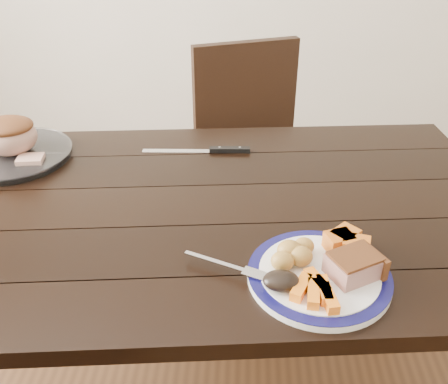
{
  "coord_description": "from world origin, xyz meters",
  "views": [
    {
      "loc": [
        0.12,
        -1.03,
        1.43
      ],
      "look_at": [
        0.08,
        -0.02,
        0.8
      ],
      "focal_mm": 40.0,
      "sensor_mm": 36.0,
      "label": 1
    }
  ],
  "objects_px": {
    "dinner_plate": "(319,276)",
    "roast_joint": "(9,137)",
    "dining_table": "(193,234)",
    "serving_platter": "(13,155)",
    "fork": "(230,267)",
    "chair_far": "(254,152)",
    "pork_slice": "(354,266)",
    "carving_knife": "(216,150)"
  },
  "relations": [
    {
      "from": "dinner_plate",
      "to": "roast_joint",
      "type": "height_order",
      "value": "roast_joint"
    },
    {
      "from": "dining_table",
      "to": "serving_platter",
      "type": "relative_size",
      "value": 5.15
    },
    {
      "from": "dining_table",
      "to": "fork",
      "type": "relative_size",
      "value": 9.84
    },
    {
      "from": "roast_joint",
      "to": "dinner_plate",
      "type": "bearing_deg",
      "value": -30.71
    },
    {
      "from": "chair_far",
      "to": "pork_slice",
      "type": "relative_size",
      "value": 9.78
    },
    {
      "from": "dining_table",
      "to": "dinner_plate",
      "type": "height_order",
      "value": "dinner_plate"
    },
    {
      "from": "fork",
      "to": "carving_knife",
      "type": "height_order",
      "value": "fork"
    },
    {
      "from": "serving_platter",
      "to": "carving_knife",
      "type": "xyz_separation_m",
      "value": [
        0.59,
        0.06,
        -0.0
      ]
    },
    {
      "from": "chair_far",
      "to": "pork_slice",
      "type": "xyz_separation_m",
      "value": [
        0.18,
        -1.0,
        0.27
      ]
    },
    {
      "from": "pork_slice",
      "to": "serving_platter",
      "type": "bearing_deg",
      "value": 150.87
    },
    {
      "from": "dining_table",
      "to": "pork_slice",
      "type": "height_order",
      "value": "pork_slice"
    },
    {
      "from": "chair_far",
      "to": "roast_joint",
      "type": "height_order",
      "value": "chair_far"
    },
    {
      "from": "dining_table",
      "to": "carving_knife",
      "type": "distance_m",
      "value": 0.31
    },
    {
      "from": "serving_platter",
      "to": "roast_joint",
      "type": "distance_m",
      "value": 0.06
    },
    {
      "from": "serving_platter",
      "to": "chair_far",
      "type": "bearing_deg",
      "value": 35.66
    },
    {
      "from": "chair_far",
      "to": "dinner_plate",
      "type": "bearing_deg",
      "value": 76.39
    },
    {
      "from": "dinner_plate",
      "to": "pork_slice",
      "type": "distance_m",
      "value": 0.07
    },
    {
      "from": "pork_slice",
      "to": "carving_knife",
      "type": "relative_size",
      "value": 0.3
    },
    {
      "from": "chair_far",
      "to": "dining_table",
      "type": "bearing_deg",
      "value": 57.05
    },
    {
      "from": "roast_joint",
      "to": "dining_table",
      "type": "bearing_deg",
      "value": -22.42
    },
    {
      "from": "dining_table",
      "to": "chair_far",
      "type": "bearing_deg",
      "value": 77.17
    },
    {
      "from": "fork",
      "to": "carving_knife",
      "type": "bearing_deg",
      "value": 119.18
    },
    {
      "from": "serving_platter",
      "to": "carving_knife",
      "type": "height_order",
      "value": "serving_platter"
    },
    {
      "from": "dining_table",
      "to": "serving_platter",
      "type": "xyz_separation_m",
      "value": [
        -0.54,
        0.22,
        0.1
      ]
    },
    {
      "from": "dining_table",
      "to": "dinner_plate",
      "type": "bearing_deg",
      "value": -43.37
    },
    {
      "from": "fork",
      "to": "roast_joint",
      "type": "height_order",
      "value": "roast_joint"
    },
    {
      "from": "dining_table",
      "to": "roast_joint",
      "type": "height_order",
      "value": "roast_joint"
    },
    {
      "from": "chair_far",
      "to": "fork",
      "type": "height_order",
      "value": "chair_far"
    },
    {
      "from": "chair_far",
      "to": "roast_joint",
      "type": "bearing_deg",
      "value": 15.54
    },
    {
      "from": "pork_slice",
      "to": "roast_joint",
      "type": "xyz_separation_m",
      "value": [
        -0.89,
        0.49,
        0.03
      ]
    },
    {
      "from": "carving_knife",
      "to": "dining_table",
      "type": "bearing_deg",
      "value": -100.32
    },
    {
      "from": "chair_far",
      "to": "dinner_plate",
      "type": "relative_size",
      "value": 3.24
    },
    {
      "from": "dining_table",
      "to": "fork",
      "type": "xyz_separation_m",
      "value": [
        0.1,
        -0.26,
        0.11
      ]
    },
    {
      "from": "pork_slice",
      "to": "chair_far",
      "type": "bearing_deg",
      "value": 100.05
    },
    {
      "from": "serving_platter",
      "to": "fork",
      "type": "height_order",
      "value": "fork"
    },
    {
      "from": "serving_platter",
      "to": "fork",
      "type": "xyz_separation_m",
      "value": [
        0.64,
        -0.48,
        0.01
      ]
    },
    {
      "from": "fork",
      "to": "dining_table",
      "type": "bearing_deg",
      "value": 134.79
    },
    {
      "from": "roast_joint",
      "to": "pork_slice",
      "type": "bearing_deg",
      "value": -29.13
    },
    {
      "from": "dining_table",
      "to": "fork",
      "type": "bearing_deg",
      "value": -68.4
    },
    {
      "from": "roast_joint",
      "to": "carving_knife",
      "type": "height_order",
      "value": "roast_joint"
    },
    {
      "from": "chair_far",
      "to": "serving_platter",
      "type": "relative_size",
      "value": 2.86
    },
    {
      "from": "carving_knife",
      "to": "roast_joint",
      "type": "bearing_deg",
      "value": -175.31
    }
  ]
}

